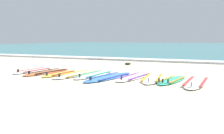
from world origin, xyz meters
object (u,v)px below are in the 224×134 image
object	(u,v)px
surfboard_4	(95,74)
surfboard_5	(109,77)
surfboard_0	(34,70)
surfboard_6	(134,77)
surfboard_2	(60,73)
surfboard_7	(153,78)
surfboard_1	(48,72)
surfboard_9	(196,82)
surfboard_3	(78,74)
surfboard_8	(172,80)

from	to	relation	value
surfboard_4	surfboard_5	world-z (taller)	same
surfboard_0	surfboard_6	size ratio (longest dim) A/B	0.93
surfboard_2	surfboard_7	xyz separation A→B (m)	(3.36, 0.25, -0.00)
surfboard_1	surfboard_9	xyz separation A→B (m)	(5.39, -0.17, -0.00)
surfboard_3	surfboard_4	xyz separation A→B (m)	(0.58, 0.14, 0.00)
surfboard_2	surfboard_3	xyz separation A→B (m)	(0.69, 0.13, -0.00)
surfboard_3	surfboard_2	bearing A→B (deg)	-169.35
surfboard_3	surfboard_9	xyz separation A→B (m)	(4.02, -0.12, 0.00)
surfboard_1	surfboard_8	xyz separation A→B (m)	(4.68, -0.05, 0.00)
surfboard_1	surfboard_7	size ratio (longest dim) A/B	1.03
surfboard_8	surfboard_4	bearing A→B (deg)	176.98
surfboard_2	surfboard_8	world-z (taller)	same
surfboard_0	surfboard_2	size ratio (longest dim) A/B	1.09
surfboard_2	surfboard_5	size ratio (longest dim) A/B	0.74
surfboard_2	surfboard_5	distance (m)	1.97
surfboard_1	surfboard_4	xyz separation A→B (m)	(1.95, 0.09, -0.00)
surfboard_4	surfboard_5	xyz separation A→B (m)	(0.70, -0.30, -0.00)
surfboard_4	surfboard_6	size ratio (longest dim) A/B	1.07
surfboard_3	surfboard_1	bearing A→B (deg)	178.19
surfboard_4	surfboard_6	xyz separation A→B (m)	(1.46, 0.00, 0.00)
surfboard_0	surfboard_5	xyz separation A→B (m)	(3.41, -0.35, -0.00)
surfboard_1	surfboard_7	bearing A→B (deg)	1.09
surfboard_0	surfboard_8	size ratio (longest dim) A/B	1.06
surfboard_1	surfboard_4	bearing A→B (deg)	2.75
surfboard_1	surfboard_7	xyz separation A→B (m)	(4.04, 0.08, 0.00)
surfboard_4	surfboard_8	distance (m)	2.74
surfboard_1	surfboard_5	bearing A→B (deg)	-4.54
surfboard_0	surfboard_7	distance (m)	4.81
surfboard_2	surfboard_8	size ratio (longest dim) A/B	0.97
surfboard_3	surfboard_6	bearing A→B (deg)	3.94
surfboard_9	surfboard_2	bearing A→B (deg)	-179.93
surfboard_1	surfboard_2	world-z (taller)	same
surfboard_0	surfboard_1	bearing A→B (deg)	-9.99
surfboard_5	surfboard_9	xyz separation A→B (m)	(2.74, 0.04, 0.00)
surfboard_6	surfboard_9	size ratio (longest dim) A/B	0.95
surfboard_7	surfboard_8	distance (m)	0.65
surfboard_5	surfboard_8	xyz separation A→B (m)	(2.03, 0.16, 0.00)
surfboard_7	surfboard_8	world-z (taller)	same
surfboard_6	surfboard_7	size ratio (longest dim) A/B	0.98
surfboard_1	surfboard_6	distance (m)	3.41
surfboard_1	surfboard_4	distance (m)	1.95
surfboard_7	surfboard_9	xyz separation A→B (m)	(1.35, -0.24, -0.00)
surfboard_7	surfboard_9	size ratio (longest dim) A/B	0.97
surfboard_2	surfboard_9	bearing A→B (deg)	0.07
surfboard_4	surfboard_5	distance (m)	0.76
surfboard_4	surfboard_6	distance (m)	1.46
surfboard_3	surfboard_6	xyz separation A→B (m)	(2.04, 0.14, 0.00)
surfboard_0	surfboard_7	world-z (taller)	same
surfboard_2	surfboard_7	distance (m)	3.37
surfboard_5	surfboard_8	world-z (taller)	same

